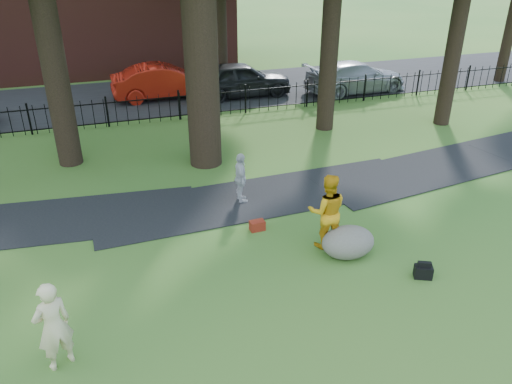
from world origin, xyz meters
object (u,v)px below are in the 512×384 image
object	(u,v)px
woman	(53,326)
red_sedan	(164,81)
man	(327,211)
boulder	(348,240)

from	to	relation	value
woman	red_sedan	distance (m)	17.37
woman	red_sedan	xyz separation A→B (m)	(4.58, 16.76, -0.08)
woman	red_sedan	bearing A→B (deg)	-131.37
woman	man	xyz separation A→B (m)	(6.35, 2.14, 0.08)
boulder	red_sedan	world-z (taller)	red_sedan
woman	man	bearing A→B (deg)	172.56
woman	red_sedan	world-z (taller)	woman
man	boulder	xyz separation A→B (m)	(0.37, -0.52, -0.60)
boulder	red_sedan	bearing A→B (deg)	98.01
boulder	red_sedan	distance (m)	15.29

